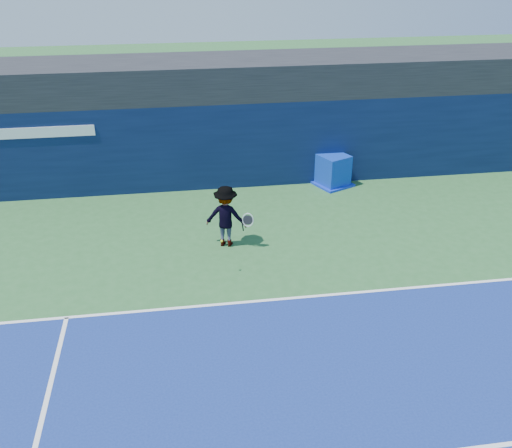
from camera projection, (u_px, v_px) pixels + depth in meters
name	position (u px, v px, depth m)	size (l,w,h in m)	color
ground	(302.00, 385.00, 11.43)	(80.00, 80.00, 0.00)	#2A5F2D
baseline	(275.00, 300.00, 14.06)	(24.00, 0.10, 0.01)	white
stadium_band	(234.00, 76.00, 19.89)	(36.00, 3.00, 1.20)	black
back_wall_assembly	(238.00, 143.00, 19.97)	(36.00, 1.03, 3.00)	#0A1638
equipment_cart	(333.00, 171.00, 20.22)	(1.55, 1.55, 1.12)	#0B2CA3
tennis_player	(226.00, 216.00, 16.15)	(1.42, 1.00, 1.82)	white
tennis_ball	(222.00, 241.00, 14.70)	(0.06, 0.06, 0.06)	#CBEE1A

